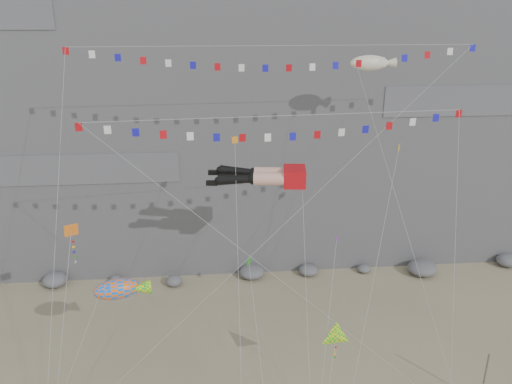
{
  "coord_description": "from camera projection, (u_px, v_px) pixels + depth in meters",
  "views": [
    {
      "loc": [
        -3.71,
        -29.02,
        26.17
      ],
      "look_at": [
        -0.28,
        9.0,
        12.4
      ],
      "focal_mm": 35.0,
      "sensor_mm": 36.0,
      "label": 1
    }
  ],
  "objects": [
    {
      "name": "legs_kite",
      "position": [
        267.0,
        176.0,
        38.23
      ],
      "size": [
        7.74,
        16.33,
        20.33
      ],
      "rotation": [
        0.0,
        0.0,
        -0.13
      ],
      "color": "#B80B12",
      "rests_on": "ground"
    },
    {
      "name": "delta_kite",
      "position": [
        336.0,
        337.0,
        33.15
      ],
      "size": [
        3.86,
        7.02,
        9.21
      ],
      "color": "#F9EA0C",
      "rests_on": "ground"
    },
    {
      "name": "cliff",
      "position": [
        241.0,
        23.0,
        57.88
      ],
      "size": [
        80.0,
        28.0,
        50.0
      ],
      "primitive_type": "cube",
      "color": "slate",
      "rests_on": "ground"
    },
    {
      "name": "anchor_pole_right",
      "position": [
        484.0,
        379.0,
        34.86
      ],
      "size": [
        0.12,
        0.12,
        4.1
      ],
      "primitive_type": "cylinder",
      "color": "slate",
      "rests_on": "ground"
    },
    {
      "name": "small_kite_b",
      "position": [
        336.0,
        243.0,
        36.17
      ],
      "size": [
        3.39,
        8.77,
        13.66
      ],
      "color": "purple",
      "rests_on": "ground"
    },
    {
      "name": "small_kite_d",
      "position": [
        398.0,
        152.0,
        38.65
      ],
      "size": [
        8.38,
        15.38,
        23.21
      ],
      "color": "gold",
      "rests_on": "ground"
    },
    {
      "name": "flag_banner_upper",
      "position": [
        277.0,
        46.0,
        37.98
      ],
      "size": [
        32.11,
        14.51,
        32.1
      ],
      "color": "#B80B12",
      "rests_on": "ground"
    },
    {
      "name": "blimp_windsock",
      "position": [
        369.0,
        64.0,
        41.12
      ],
      "size": [
        5.92,
        15.23,
        26.73
      ],
      "color": "beige",
      "rests_on": "ground"
    },
    {
      "name": "small_kite_c",
      "position": [
        249.0,
        265.0,
        35.33
      ],
      "size": [
        1.33,
        10.96,
        13.99
      ],
      "color": "#1D9416",
      "rests_on": "ground"
    },
    {
      "name": "small_kite_a",
      "position": [
        235.0,
        146.0,
        38.59
      ],
      "size": [
        1.14,
        16.5,
        23.09
      ],
      "color": "orange",
      "rests_on": "ground"
    },
    {
      "name": "harlequin_kite",
      "position": [
        71.0,
        231.0,
        32.02
      ],
      "size": [
        2.32,
        6.91,
        14.29
      ],
      "color": "red",
      "rests_on": "ground"
    },
    {
      "name": "talus_boulders",
      "position": [
        252.0,
        272.0,
        52.1
      ],
      "size": [
        60.0,
        3.0,
        1.2
      ],
      "primitive_type": null,
      "color": "slate",
      "rests_on": "ground"
    },
    {
      "name": "fish_windsock",
      "position": [
        117.0,
        289.0,
        33.2
      ],
      "size": [
        6.99,
        5.79,
        11.01
      ],
      "color": "#FF5F0D",
      "rests_on": "ground"
    },
    {
      "name": "flag_banner_lower",
      "position": [
        281.0,
        116.0,
        33.87
      ],
      "size": [
        26.36,
        8.49,
        23.64
      ],
      "color": "#B80B12",
      "rests_on": "ground"
    }
  ]
}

